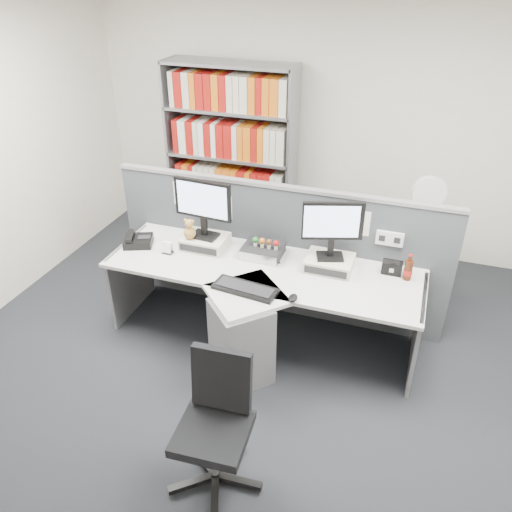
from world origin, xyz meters
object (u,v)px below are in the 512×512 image
at_px(mouse, 293,298).
at_px(desk_phone, 138,241).
at_px(desktop_pc, 263,251).
at_px(desk_fan, 428,196).
at_px(monitor_left, 203,204).
at_px(shelving_unit, 231,159).
at_px(speaker, 392,268).
at_px(filing_cabinet, 416,260).
at_px(keyboard, 245,288).
at_px(office_chair, 216,419).
at_px(desk, 254,308).
at_px(cola_bottle, 408,270).
at_px(monitor_right, 332,225).
at_px(desk_calendar, 168,248).

relative_size(mouse, desk_phone, 0.35).
bearing_deg(desktop_pc, desk_fan, 38.24).
bearing_deg(monitor_left, shelving_unit, 102.22).
height_order(speaker, filing_cabinet, speaker).
xyz_separation_m(keyboard, office_chair, (0.19, -1.04, -0.25)).
bearing_deg(desk, desk_fan, 49.38).
height_order(desktop_pc, shelving_unit, shelving_unit).
distance_m(desktop_pc, mouse, 0.69).
bearing_deg(cola_bottle, desk_fan, 86.01).
height_order(cola_bottle, filing_cabinet, cola_bottle).
relative_size(monitor_left, mouse, 4.93).
distance_m(monitor_left, desk_phone, 0.70).
xyz_separation_m(monitor_left, mouse, (0.94, -0.53, -0.39)).
xyz_separation_m(monitor_right, desk_calendar, (-1.36, -0.21, -0.34)).
relative_size(desktop_pc, office_chair, 0.36).
xyz_separation_m(desktop_pc, speaker, (1.07, 0.06, 0.01)).
xyz_separation_m(desktop_pc, filing_cabinet, (1.26, 0.99, -0.41)).
height_order(desk_calendar, speaker, desk_calendar).
distance_m(mouse, cola_bottle, 0.96).
height_order(monitor_right, office_chair, monitor_right).
bearing_deg(filing_cabinet, desk, -130.61).
distance_m(desktop_pc, shelving_unit, 1.68).
bearing_deg(desk, filing_cabinet, 49.39).
xyz_separation_m(desk_calendar, shelving_unit, (-0.06, 1.67, 0.21)).
distance_m(keyboard, desk_fan, 1.99).
bearing_deg(shelving_unit, desk_fan, -12.08).
distance_m(desk, monitor_left, 0.97).
xyz_separation_m(desk_calendar, speaker, (1.85, 0.29, 0.01)).
distance_m(desk_phone, desk_fan, 2.65).
bearing_deg(keyboard, shelving_unit, 113.85).
height_order(monitor_right, speaker, monitor_right).
distance_m(monitor_left, cola_bottle, 1.75).
relative_size(cola_bottle, filing_cabinet, 0.32).
height_order(shelving_unit, filing_cabinet, shelving_unit).
bearing_deg(filing_cabinet, keyboard, -128.47).
height_order(monitor_left, speaker, monitor_left).
bearing_deg(filing_cabinet, mouse, -118.61).
bearing_deg(desktop_pc, mouse, -52.86).
distance_m(monitor_right, keyboard, 0.84).
bearing_deg(desk_phone, desk_fan, 26.46).
distance_m(desk, speaker, 1.16).
xyz_separation_m(cola_bottle, filing_cabinet, (0.07, 0.98, -0.45)).
distance_m(monitor_right, shelving_unit, 2.04).
height_order(mouse, desk_fan, desk_fan).
bearing_deg(shelving_unit, monitor_left, -77.78).
relative_size(monitor_right, desk_phone, 1.61).
relative_size(desk, keyboard, 5.02).
bearing_deg(monitor_right, desk_fan, 56.07).
xyz_separation_m(mouse, shelving_unit, (-1.26, 1.99, 0.24)).
height_order(desk_phone, desk_calendar, desk_calendar).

